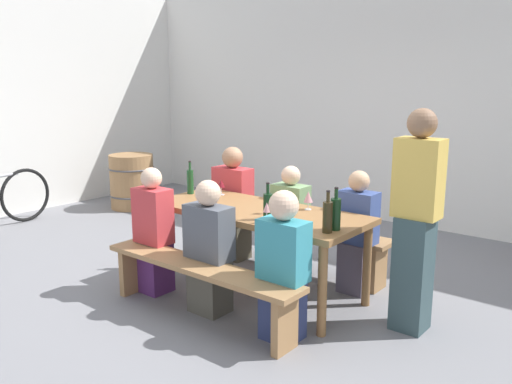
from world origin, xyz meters
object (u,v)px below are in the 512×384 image
object	(u,v)px
bench_near	(199,276)
wine_glass_1	(308,197)
tasting_table	(256,218)
standing_host	(416,224)
seated_guest_near_1	(209,251)
wine_bottle_0	(336,213)
wine_bottle_3	(190,181)
seated_guest_near_2	(283,269)
wine_bottle_1	(328,216)
seated_guest_far_2	(357,235)
wine_bottle_2	(268,206)
seated_guest_far_1	(290,223)
wine_glass_0	(267,209)
seated_guest_near_0	(154,234)
seated_guest_far_0	(233,206)
bench_far	(301,235)
wine_glass_3	(267,200)
wine_glass_4	(206,194)
wine_barrel	(132,181)
wine_glass_2	(221,184)

from	to	relation	value
bench_near	wine_glass_1	world-z (taller)	wine_glass_1
tasting_table	standing_host	size ratio (longest dim) A/B	1.18
bench_near	seated_guest_near_1	world-z (taller)	seated_guest_near_1
wine_bottle_0	seated_guest_near_1	bearing A→B (deg)	-154.20
bench_near	wine_glass_1	size ratio (longest dim) A/B	11.58
wine_bottle_3	standing_host	size ratio (longest dim) A/B	0.20
seated_guest_near_2	wine_bottle_1	bearing A→B (deg)	-25.45
standing_host	seated_guest_far_2	bearing A→B (deg)	-29.53
wine_bottle_2	tasting_table	bearing A→B (deg)	143.93
wine_bottle_2	wine_bottle_0	bearing A→B (deg)	8.53
wine_bottle_2	seated_guest_near_1	xyz separation A→B (m)	(-0.32, -0.34, -0.35)
seated_guest_far_1	standing_host	world-z (taller)	standing_host
tasting_table	seated_guest_far_2	xyz separation A→B (m)	(0.68, 0.55, -0.16)
wine_glass_1	seated_guest_far_2	bearing A→B (deg)	42.21
tasting_table	wine_glass_0	distance (m)	0.50
wine_bottle_3	seated_guest_near_0	bearing A→B (deg)	-73.20
wine_glass_0	seated_guest_far_0	bearing A→B (deg)	142.33
bench_far	seated_guest_far_0	bearing A→B (deg)	-168.77
wine_glass_3	wine_glass_4	size ratio (longest dim) A/B	0.92
bench_near	seated_guest_near_1	size ratio (longest dim) A/B	1.71
seated_guest_near_2	seated_guest_near_1	bearing A→B (deg)	90.00
wine_bottle_2	seated_guest_far_0	distance (m)	1.33
bench_far	wine_glass_4	bearing A→B (deg)	-111.20
bench_far	wine_bottle_3	size ratio (longest dim) A/B	5.74
wine_bottle_3	seated_guest_far_2	size ratio (longest dim) A/B	0.30
wine_glass_3	wine_barrel	world-z (taller)	wine_glass_3
wine_glass_0	seated_guest_far_1	size ratio (longest dim) A/B	0.16
seated_guest_near_1	seated_guest_far_1	xyz separation A→B (m)	(0.00, 1.11, -0.01)
bench_near	wine_glass_0	xyz separation A→B (m)	(0.35, 0.41, 0.51)
tasting_table	bench_near	world-z (taller)	tasting_table
wine_bottle_1	wine_glass_1	distance (m)	0.69
wine_bottle_1	wine_glass_1	bearing A→B (deg)	134.93
wine_glass_3	seated_guest_far_2	distance (m)	0.88
bench_far	seated_guest_far_1	xyz separation A→B (m)	(-0.03, -0.15, 0.15)
tasting_table	wine_bottle_2	size ratio (longest dim) A/B	6.48
wine_glass_2	seated_guest_far_2	size ratio (longest dim) A/B	0.14
seated_guest_far_1	wine_glass_2	bearing A→B (deg)	-61.57
seated_guest_near_2	seated_guest_far_0	bearing A→B (deg)	52.62
tasting_table	wine_bottle_1	distance (m)	0.90
standing_host	wine_bottle_0	bearing A→B (deg)	31.58
wine_bottle_1	wine_bottle_2	world-z (taller)	wine_bottle_1
tasting_table	seated_guest_near_1	distance (m)	0.58
seated_guest_far_2	seated_guest_far_1	bearing A→B (deg)	-90.00
bench_far	wine_glass_4	distance (m)	1.13
wine_glass_2	bench_near	bearing A→B (deg)	-56.58
wine_glass_1	wine_glass_4	world-z (taller)	wine_glass_4
wine_bottle_1	seated_guest_far_0	xyz separation A→B (m)	(-1.60, 0.78, -0.31)
seated_guest_far_0	standing_host	size ratio (longest dim) A/B	0.71
wine_glass_3	seated_guest_far_2	bearing A→B (deg)	50.60
seated_guest_far_1	wine_barrel	distance (m)	3.44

